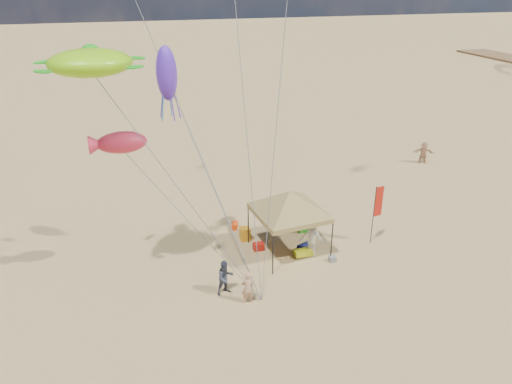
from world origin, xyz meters
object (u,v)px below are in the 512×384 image
(canopy_tent, at_px, (290,194))
(cooler_red, at_px, (258,247))
(feather_flag, at_px, (377,205))
(person_near_c, at_px, (312,237))
(beach_cart, at_px, (303,252))
(chair_green, at_px, (303,225))
(person_near_b, at_px, (225,278))
(person_near_a, at_px, (248,287))
(cooler_blue, at_px, (309,211))
(person_far_c, at_px, (424,152))
(chair_yellow, at_px, (245,234))

(canopy_tent, height_order, cooler_red, canopy_tent)
(feather_flag, bearing_deg, person_near_c, -178.87)
(feather_flag, xyz_separation_m, cooler_red, (-5.97, 1.01, -1.98))
(cooler_red, height_order, beach_cart, cooler_red)
(cooler_red, xyz_separation_m, chair_green, (2.88, 1.19, 0.16))
(chair_green, xyz_separation_m, person_near_b, (-5.31, -4.25, 0.46))
(person_near_a, bearing_deg, cooler_blue, -131.65)
(person_near_a, relative_size, person_near_c, 0.80)
(cooler_blue, distance_m, person_far_c, 12.55)
(feather_flag, xyz_separation_m, person_near_a, (-7.64, -2.93, -1.40))
(cooler_red, height_order, chair_yellow, chair_yellow)
(chair_green, height_order, beach_cart, chair_green)
(beach_cart, relative_size, person_near_b, 0.55)
(chair_green, relative_size, person_near_a, 0.46)
(person_far_c, bearing_deg, feather_flag, -108.91)
(canopy_tent, distance_m, person_near_b, 5.17)
(canopy_tent, distance_m, chair_green, 3.68)
(person_near_b, bearing_deg, person_far_c, 18.56)
(person_far_c, bearing_deg, cooler_red, -125.40)
(feather_flag, xyz_separation_m, chair_yellow, (-6.36, 2.19, -1.82))
(canopy_tent, distance_m, feather_flag, 4.71)
(chair_yellow, bearing_deg, feather_flag, -19.01)
(chair_yellow, bearing_deg, person_near_c, -38.52)
(person_near_c, xyz_separation_m, person_far_c, (12.83, 9.42, -0.13))
(person_near_b, distance_m, person_near_c, 5.26)
(cooler_red, bearing_deg, chair_green, 22.50)
(chair_green, height_order, person_far_c, person_far_c)
(person_near_a, distance_m, person_far_c, 20.93)
(beach_cart, height_order, person_near_c, person_near_c)
(cooler_blue, relative_size, beach_cart, 0.60)
(canopy_tent, relative_size, cooler_red, 11.59)
(chair_green, bearing_deg, person_near_c, -100.87)
(beach_cart, bearing_deg, cooler_red, 148.82)
(chair_green, distance_m, person_near_c, 2.39)
(feather_flag, bearing_deg, person_near_a, -158.99)
(canopy_tent, height_order, person_far_c, canopy_tent)
(cooler_red, distance_m, chair_green, 3.12)
(canopy_tent, bearing_deg, chair_green, 49.82)
(canopy_tent, relative_size, person_near_c, 3.29)
(cooler_red, distance_m, cooler_blue, 4.94)
(chair_green, xyz_separation_m, person_near_a, (-4.55, -5.13, 0.41))
(person_near_a, xyz_separation_m, person_near_b, (-0.75, 0.88, 0.05))
(canopy_tent, height_order, cooler_blue, canopy_tent)
(cooler_blue, height_order, beach_cart, cooler_blue)
(beach_cart, distance_m, person_far_c, 16.38)
(chair_green, bearing_deg, feather_flag, -35.47)
(canopy_tent, relative_size, person_far_c, 3.83)
(cooler_red, height_order, person_near_c, person_near_c)
(feather_flag, relative_size, person_near_b, 2.00)
(chair_green, bearing_deg, chair_yellow, -179.87)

